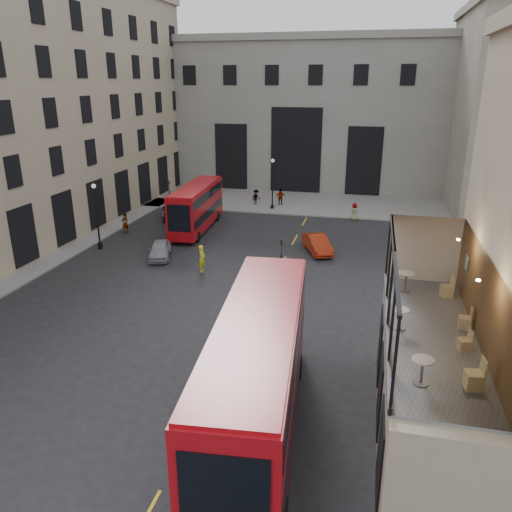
% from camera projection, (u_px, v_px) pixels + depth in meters
% --- Properties ---
extents(ground, '(140.00, 140.00, 0.00)m').
position_uv_depth(ground, '(251.00, 416.00, 20.30)').
color(ground, black).
rests_on(ground, ground).
extents(host_frontage, '(3.00, 11.00, 4.50)m').
position_uv_depth(host_frontage, '(424.00, 390.00, 18.15)').
color(host_frontage, tan).
rests_on(host_frontage, ground).
extents(cafe_floor, '(3.00, 10.00, 0.10)m').
position_uv_depth(cafe_floor, '(431.00, 334.00, 17.38)').
color(cafe_floor, slate).
rests_on(cafe_floor, host_frontage).
extents(gateway, '(35.00, 10.60, 18.00)m').
position_uv_depth(gateway, '(303.00, 110.00, 62.31)').
color(gateway, gray).
rests_on(gateway, ground).
extents(pavement_far, '(40.00, 12.00, 0.12)m').
position_uv_depth(pavement_far, '(279.00, 201.00, 56.46)').
color(pavement_far, slate).
rests_on(pavement_far, ground).
extents(traffic_light_near, '(0.16, 0.20, 3.80)m').
position_uv_depth(traffic_light_near, '(281.00, 261.00, 30.72)').
color(traffic_light_near, black).
rests_on(traffic_light_near, ground).
extents(traffic_light_far, '(0.16, 0.20, 3.80)m').
position_uv_depth(traffic_light_far, '(170.00, 195.00, 48.43)').
color(traffic_light_far, black).
rests_on(traffic_light_far, ground).
extents(street_lamp_a, '(0.36, 0.36, 5.33)m').
position_uv_depth(street_lamp_a, '(97.00, 220.00, 39.69)').
color(street_lamp_a, black).
rests_on(street_lamp_a, ground).
extents(street_lamp_b, '(0.36, 0.36, 5.33)m').
position_uv_depth(street_lamp_b, '(272.00, 187.00, 52.01)').
color(street_lamp_b, black).
rests_on(street_lamp_b, ground).
extents(bus_near, '(4.01, 12.79, 5.02)m').
position_uv_depth(bus_near, '(258.00, 369.00, 18.44)').
color(bus_near, '#A40B13').
rests_on(bus_near, ground).
extents(bus_far, '(2.96, 10.35, 4.08)m').
position_uv_depth(bus_far, '(197.00, 205.00, 44.95)').
color(bus_far, '#A40B11').
rests_on(bus_far, ground).
extents(car_a, '(2.61, 4.06, 1.29)m').
position_uv_depth(car_a, '(160.00, 250.00, 38.18)').
color(car_a, gray).
rests_on(car_a, ground).
extents(car_b, '(3.00, 4.43, 1.38)m').
position_uv_depth(car_b, '(317.00, 244.00, 39.43)').
color(car_b, '#9B2209').
rests_on(car_b, ground).
extents(car_c, '(4.10, 5.67, 1.53)m').
position_uv_depth(car_c, '(174.00, 211.00, 49.30)').
color(car_c, black).
rests_on(car_c, ground).
extents(bicycle, '(1.86, 0.72, 0.96)m').
position_uv_depth(bicycle, '(286.00, 267.00, 35.17)').
color(bicycle, gray).
rests_on(bicycle, ground).
extents(cyclist, '(0.51, 0.74, 1.95)m').
position_uv_depth(cyclist, '(202.00, 258.00, 35.40)').
color(cyclist, yellow).
rests_on(cyclist, ground).
extents(pedestrian_a, '(0.89, 0.73, 1.67)m').
position_uv_depth(pedestrian_a, '(166.00, 215.00, 47.37)').
color(pedestrian_a, gray).
rests_on(pedestrian_a, ground).
extents(pedestrian_b, '(1.13, 1.30, 1.74)m').
position_uv_depth(pedestrian_b, '(256.00, 197.00, 54.31)').
color(pedestrian_b, gray).
rests_on(pedestrian_b, ground).
extents(pedestrian_c, '(1.18, 0.82, 1.86)m').
position_uv_depth(pedestrian_c, '(280.00, 197.00, 54.07)').
color(pedestrian_c, gray).
rests_on(pedestrian_c, ground).
extents(pedestrian_d, '(0.97, 0.97, 1.71)m').
position_uv_depth(pedestrian_d, '(354.00, 212.00, 48.46)').
color(pedestrian_d, gray).
rests_on(pedestrian_d, ground).
extents(pedestrian_e, '(0.67, 0.81, 1.92)m').
position_uv_depth(pedestrian_e, '(125.00, 223.00, 44.20)').
color(pedestrian_e, gray).
rests_on(pedestrian_e, ground).
extents(cafe_table_near, '(0.64, 0.64, 0.80)m').
position_uv_depth(cafe_table_near, '(422.00, 367.00, 14.30)').
color(cafe_table_near, silver).
rests_on(cafe_table_near, cafe_floor).
extents(cafe_table_mid, '(0.61, 0.61, 0.76)m').
position_uv_depth(cafe_table_mid, '(400.00, 316.00, 17.49)').
color(cafe_table_mid, white).
rests_on(cafe_table_mid, cafe_floor).
extents(cafe_table_far, '(0.67, 0.67, 0.83)m').
position_uv_depth(cafe_table_far, '(406.00, 279.00, 20.64)').
color(cafe_table_far, white).
rests_on(cafe_table_far, cafe_floor).
extents(cafe_chair_a, '(0.53, 0.53, 0.96)m').
position_uv_depth(cafe_chair_a, '(474.00, 379.00, 14.15)').
color(cafe_chair_a, '#DAC47E').
rests_on(cafe_chair_a, cafe_floor).
extents(cafe_chair_b, '(0.45, 0.45, 0.75)m').
position_uv_depth(cafe_chair_b, '(465.00, 344.00, 16.17)').
color(cafe_chair_b, tan).
rests_on(cafe_chair_b, cafe_floor).
extents(cafe_chair_c, '(0.43, 0.43, 0.81)m').
position_uv_depth(cafe_chair_c, '(465.00, 322.00, 17.61)').
color(cafe_chair_c, tan).
rests_on(cafe_chair_c, cafe_floor).
extents(cafe_chair_d, '(0.52, 0.52, 0.90)m').
position_uv_depth(cafe_chair_d, '(447.00, 290.00, 20.22)').
color(cafe_chair_d, tan).
rests_on(cafe_chair_d, cafe_floor).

